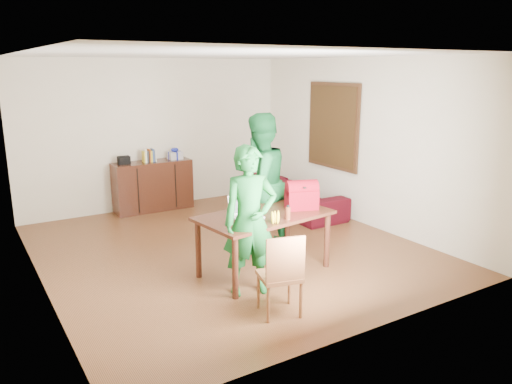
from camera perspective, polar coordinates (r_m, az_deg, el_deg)
room at (r=7.01m, az=-3.66°, el=3.93°), size 5.20×5.70×2.90m
table at (r=6.23m, az=0.97°, el=-3.37°), size 1.74×1.12×0.77m
chair at (r=5.34m, az=2.72°, el=-11.18°), size 0.50×0.48×0.91m
person_near at (r=5.61m, az=-0.70°, el=-3.34°), size 0.71×0.55×1.72m
person_far at (r=6.90m, az=0.37°, el=0.95°), size 1.10×0.95×1.95m
laptop at (r=6.04m, az=-0.99°, el=-2.52°), size 0.38×0.28×0.25m
bananas at (r=5.82m, az=2.23°, el=-3.34°), size 0.18×0.15×0.06m
bottle at (r=5.96m, az=3.67°, el=-2.34°), size 0.07×0.07×0.18m
red_bag at (r=6.42m, az=5.24°, el=-0.64°), size 0.45×0.35×0.29m
sofa at (r=9.02m, az=4.49°, el=-0.30°), size 0.86×2.12×0.61m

